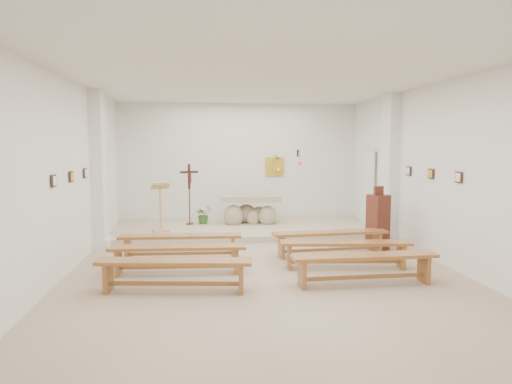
{
  "coord_description": "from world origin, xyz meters",
  "views": [
    {
      "loc": [
        -1.08,
        -8.45,
        2.3
      ],
      "look_at": [
        0.1,
        1.6,
        1.25
      ],
      "focal_mm": 32.0,
      "sensor_mm": 36.0,
      "label": 1
    }
  ],
  "objects": [
    {
      "name": "altar",
      "position": [
        0.21,
        3.84,
        0.47
      ],
      "size": [
        1.67,
        0.78,
        0.84
      ],
      "rotation": [
        0.0,
        0.0,
        -0.07
      ],
      "color": "tan",
      "rests_on": "sanctuary_platform"
    },
    {
      "name": "sanctuary_platform",
      "position": [
        0.0,
        3.5,
        0.07
      ],
      "size": [
        6.98,
        3.0,
        0.15
      ],
      "primitive_type": "cube",
      "color": "beige",
      "rests_on": "ground"
    },
    {
      "name": "wall_left",
      "position": [
        -3.49,
        0.0,
        1.75
      ],
      "size": [
        0.02,
        10.0,
        3.5
      ],
      "primitive_type": "cube",
      "color": "white",
      "rests_on": "ground"
    },
    {
      "name": "crucifix_stand",
      "position": [
        -1.44,
        3.88,
        1.1
      ],
      "size": [
        0.48,
        0.22,
        1.64
      ],
      "rotation": [
        0.0,
        0.0,
        0.36
      ],
      "color": "#351A11",
      "rests_on": "sanctuary_platform"
    },
    {
      "name": "pilaster_left",
      "position": [
        -3.37,
        2.0,
        1.75
      ],
      "size": [
        0.26,
        0.55,
        3.5
      ],
      "primitive_type": "cube",
      "color": "white",
      "rests_on": "ground"
    },
    {
      "name": "station_frame_left_rear",
      "position": [
        -3.47,
        1.2,
        1.72
      ],
      "size": [
        0.03,
        0.2,
        0.2
      ],
      "primitive_type": "cube",
      "color": "#382218",
      "rests_on": "wall_left"
    },
    {
      "name": "radiator_right",
      "position": [
        3.43,
        2.7,
        0.27
      ],
      "size": [
        0.1,
        0.85,
        0.52
      ],
      "primitive_type": "cube",
      "color": "silver",
      "rests_on": "ground"
    },
    {
      "name": "sanctuary_lamp",
      "position": [
        1.75,
        4.71,
        1.81
      ],
      "size": [
        0.11,
        0.36,
        0.44
      ],
      "color": "black",
      "rests_on": "wall_back"
    },
    {
      "name": "station_frame_right_front",
      "position": [
        3.47,
        -0.8,
        1.72
      ],
      "size": [
        0.03,
        0.2,
        0.2
      ],
      "primitive_type": "cube",
      "color": "#382218",
      "rests_on": "wall_right"
    },
    {
      "name": "donation_pedestal",
      "position": [
        2.72,
        1.03,
        0.62
      ],
      "size": [
        0.49,
        0.49,
        1.4
      ],
      "rotation": [
        0.0,
        0.0,
        0.37
      ],
      "color": "#552518",
      "rests_on": "ground"
    },
    {
      "name": "gold_wall_relief",
      "position": [
        1.05,
        4.96,
        1.65
      ],
      "size": [
        0.55,
        0.04,
        0.55
      ],
      "primitive_type": "cube",
      "color": "gold",
      "rests_on": "wall_back"
    },
    {
      "name": "wall_back",
      "position": [
        0.0,
        4.99,
        1.75
      ],
      "size": [
        7.0,
        0.02,
        3.5
      ],
      "primitive_type": "cube",
      "color": "white",
      "rests_on": "ground"
    },
    {
      "name": "station_frame_left_front",
      "position": [
        -3.47,
        -0.8,
        1.72
      ],
      "size": [
        0.03,
        0.2,
        0.2
      ],
      "primitive_type": "cube",
      "color": "#382218",
      "rests_on": "wall_left"
    },
    {
      "name": "bench_right_second",
      "position": [
        1.54,
        -0.4,
        0.38
      ],
      "size": [
        2.45,
        0.65,
        0.51
      ],
      "rotation": [
        0.0,
        0.0,
        -0.11
      ],
      "color": "#905C2A",
      "rests_on": "ground"
    },
    {
      "name": "station_frame_right_mid",
      "position": [
        3.47,
        0.2,
        1.72
      ],
      "size": [
        0.03,
        0.2,
        0.2
      ],
      "primitive_type": "cube",
      "color": "#382218",
      "rests_on": "wall_right"
    },
    {
      "name": "bench_right_front",
      "position": [
        1.54,
        0.61,
        0.38
      ],
      "size": [
        2.44,
        0.55,
        0.51
      ],
      "rotation": [
        0.0,
        0.0,
        0.07
      ],
      "color": "#905C2A",
      "rests_on": "ground"
    },
    {
      "name": "bench_left_second",
      "position": [
        -1.54,
        -0.4,
        0.38
      ],
      "size": [
        2.43,
        0.51,
        0.51
      ],
      "rotation": [
        0.0,
        0.0,
        -0.05
      ],
      "color": "#905C2A",
      "rests_on": "ground"
    },
    {
      "name": "pilaster_right",
      "position": [
        3.37,
        2.0,
        1.75
      ],
      "size": [
        0.26,
        0.55,
        3.5
      ],
      "primitive_type": "cube",
      "color": "white",
      "rests_on": "ground"
    },
    {
      "name": "station_frame_left_mid",
      "position": [
        -3.47,
        0.2,
        1.72
      ],
      "size": [
        0.03,
        0.2,
        0.2
      ],
      "primitive_type": "cube",
      "color": "#382218",
      "rests_on": "wall_left"
    },
    {
      "name": "ground",
      "position": [
        0.0,
        0.0,
        0.0
      ],
      "size": [
        7.0,
        10.0,
        0.0
      ],
      "primitive_type": "cube",
      "color": "#C4AC8D",
      "rests_on": "ground"
    },
    {
      "name": "bench_left_front",
      "position": [
        -1.54,
        0.61,
        0.38
      ],
      "size": [
        2.43,
        0.5,
        0.51
      ],
      "rotation": [
        0.0,
        0.0,
        -0.05
      ],
      "color": "#905C2A",
      "rests_on": "ground"
    },
    {
      "name": "lectern",
      "position": [
        -2.13,
        2.96,
        0.77
      ],
      "size": [
        0.53,
        0.48,
        1.25
      ],
      "rotation": [
        0.0,
        0.0,
        0.28
      ],
      "color": "tan",
      "rests_on": "sanctuary_platform"
    },
    {
      "name": "radiator_left",
      "position": [
        -3.43,
        2.7,
        0.27
      ],
      "size": [
        0.1,
        0.85,
        0.52
      ],
      "primitive_type": "cube",
      "color": "silver",
      "rests_on": "ground"
    },
    {
      "name": "bench_right_third",
      "position": [
        1.54,
        -1.4,
        0.38
      ],
      "size": [
        2.43,
        0.43,
        0.51
      ],
      "rotation": [
        0.0,
        0.0,
        0.02
      ],
      "color": "#905C2A",
      "rests_on": "ground"
    },
    {
      "name": "ceiling",
      "position": [
        0.0,
        0.0,
        3.49
      ],
      "size": [
        7.0,
        10.0,
        0.02
      ],
      "primitive_type": "cube",
      "color": "silver",
      "rests_on": "wall_back"
    },
    {
      "name": "station_frame_right_rear",
      "position": [
        3.47,
        1.2,
        1.72
      ],
      "size": [
        0.03,
        0.2,
        0.2
      ],
      "primitive_type": "cube",
      "color": "#382218",
      "rests_on": "wall_right"
    },
    {
      "name": "potted_plant",
      "position": [
        -1.07,
        3.96,
        0.4
      ],
      "size": [
        0.6,
        0.6,
        0.5
      ],
      "primitive_type": "imported",
      "rotation": [
        0.0,
        0.0,
        0.73
      ],
      "color": "#2D5C24",
      "rests_on": "sanctuary_platform"
    },
    {
      "name": "wall_right",
      "position": [
        3.49,
        0.0,
        1.75
      ],
      "size": [
        0.02,
        10.0,
        3.5
      ],
      "primitive_type": "cube",
      "color": "white",
      "rests_on": "ground"
    },
    {
      "name": "bench_left_third",
      "position": [
        -1.54,
        -1.4,
        0.38
      ],
      "size": [
        2.45,
        0.69,
        0.51
      ],
      "rotation": [
        0.0,
        0.0,
        -0.13
      ],
      "color": "#905C2A",
      "rests_on": "ground"
    }
  ]
}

